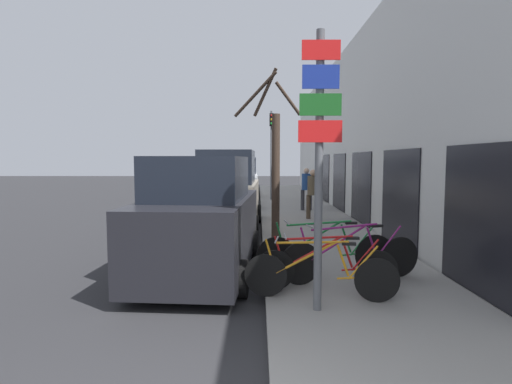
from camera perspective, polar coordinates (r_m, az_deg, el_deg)
name	(u,v)px	position (r m, az deg, el deg)	size (l,w,h in m)	color
ground_plane	(232,225)	(13.55, -3.44, -4.70)	(80.00, 80.00, 0.00)	#28282B
sidewalk_curb	(300,212)	(16.37, 6.34, -2.84)	(3.20, 32.00, 0.15)	gray
building_facade	(345,134)	(16.48, 12.58, 8.06)	(0.23, 32.00, 6.50)	silver
signpost	(319,157)	(5.37, 9.02, 4.90)	(0.57, 0.13, 3.73)	#595B60
bicycle_0	(320,274)	(6.04, 9.16, -11.47)	(2.24, 0.49, 0.89)	black
bicycle_1	(326,266)	(6.46, 9.99, -10.44)	(2.25, 0.44, 0.88)	black
bicycle_2	(352,257)	(7.02, 13.51, -8.98)	(2.48, 0.74, 0.97)	black
bicycle_3	(326,253)	(7.21, 9.99, -8.53)	(2.48, 0.46, 0.99)	black
parked_car_0	(201,221)	(7.70, -7.86, -4.13)	(2.24, 4.30, 2.26)	black
parked_car_1	(228,194)	(12.61, -3.99, -0.32)	(2.10, 4.30, 2.49)	gray
parked_car_2	(236,186)	(17.99, -2.90, 0.93)	(2.11, 4.19, 2.27)	#B2B7BC
parked_car_3	(242,179)	(23.51, -1.97, 1.83)	(2.02, 4.70, 2.32)	silver
pedestrian_near	(313,190)	(13.94, 8.13, 0.23)	(0.45, 0.38, 1.71)	#4C3D2D
pedestrian_far	(306,186)	(16.27, 7.21, 0.86)	(0.45, 0.38, 1.71)	#333338
street_tree	(274,164)	(10.21, 2.62, 4.04)	(1.76, 0.67, 4.35)	#3D2D23
traffic_light	(271,143)	(20.34, 2.21, 6.99)	(0.20, 0.30, 4.50)	#595B60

